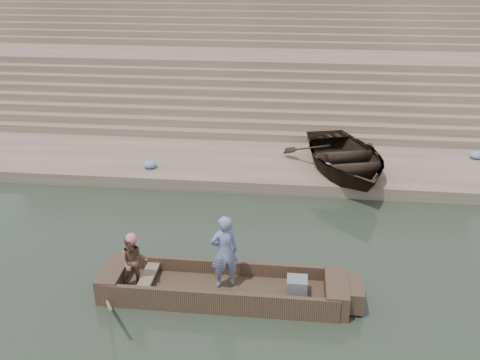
% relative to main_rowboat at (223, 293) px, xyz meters
% --- Properties ---
extents(ground, '(120.00, 120.00, 0.00)m').
position_rel_main_rowboat_xyz_m(ground, '(-2.40, -0.46, -0.11)').
color(ground, '#273125').
rests_on(ground, ground).
extents(lower_landing, '(32.00, 4.00, 0.40)m').
position_rel_main_rowboat_xyz_m(lower_landing, '(-2.40, 7.54, 0.09)').
color(lower_landing, gray).
rests_on(lower_landing, ground).
extents(mid_landing, '(32.00, 3.00, 2.80)m').
position_rel_main_rowboat_xyz_m(mid_landing, '(-2.40, 15.04, 1.29)').
color(mid_landing, gray).
rests_on(mid_landing, ground).
extents(upper_landing, '(32.00, 3.00, 5.20)m').
position_rel_main_rowboat_xyz_m(upper_landing, '(-2.40, 22.04, 2.49)').
color(upper_landing, gray).
rests_on(upper_landing, ground).
extents(ghat_steps, '(32.00, 11.00, 5.20)m').
position_rel_main_rowboat_xyz_m(ghat_steps, '(-2.40, 16.73, 1.69)').
color(ghat_steps, gray).
rests_on(ghat_steps, ground).
extents(main_rowboat, '(5.00, 1.30, 0.22)m').
position_rel_main_rowboat_xyz_m(main_rowboat, '(0.00, 0.00, 0.00)').
color(main_rowboat, brown).
rests_on(main_rowboat, ground).
extents(rowboat_trim, '(6.04, 2.63, 2.01)m').
position_rel_main_rowboat_xyz_m(rowboat_trim, '(0.21, -0.01, 0.20)').
color(rowboat_trim, brown).
rests_on(rowboat_trim, ground).
extents(standing_man, '(0.77, 0.65, 1.79)m').
position_rel_main_rowboat_xyz_m(standing_man, '(0.02, 0.15, 1.01)').
color(standing_man, navy).
rests_on(standing_man, main_rowboat).
extents(rowing_man, '(0.76, 0.66, 1.33)m').
position_rel_main_rowboat_xyz_m(rowing_man, '(-2.00, -0.16, 0.78)').
color(rowing_man, '#216345').
rests_on(rowing_man, main_rowboat).
extents(television, '(0.46, 0.42, 0.40)m').
position_rel_main_rowboat_xyz_m(television, '(1.66, 0.00, 0.31)').
color(television, slate).
rests_on(television, main_rowboat).
extents(beached_rowboat, '(4.65, 5.62, 1.01)m').
position_rel_main_rowboat_xyz_m(beached_rowboat, '(3.17, 6.91, 0.79)').
color(beached_rowboat, '#2D2116').
rests_on(beached_rowboat, lower_landing).
extents(cloth_bundles, '(11.84, 2.60, 0.26)m').
position_rel_main_rowboat_xyz_m(cloth_bundles, '(2.83, 7.23, 0.42)').
color(cloth_bundles, '#3F5999').
rests_on(cloth_bundles, lower_landing).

